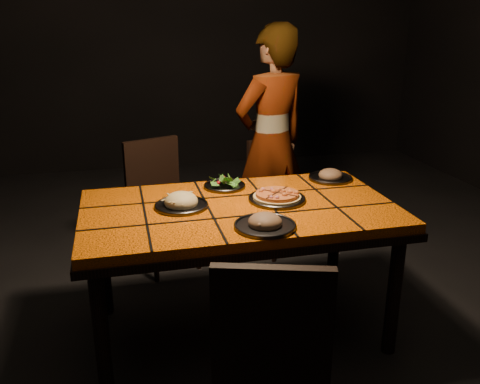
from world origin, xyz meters
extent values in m
cube|color=black|center=(0.00, 0.00, -0.02)|extent=(6.00, 7.00, 0.04)
cube|color=black|center=(0.00, 3.50, 1.50)|extent=(6.00, 0.04, 3.00)
cube|color=orange|center=(0.00, 0.00, 0.72)|extent=(1.60, 0.90, 0.05)
cube|color=black|center=(0.00, 0.00, 0.68)|extent=(1.62, 0.92, 0.04)
cylinder|color=black|center=(-0.72, -0.37, 0.33)|extent=(0.07, 0.07, 0.66)
cylinder|color=black|center=(0.72, -0.37, 0.33)|extent=(0.07, 0.07, 0.66)
cylinder|color=black|center=(-0.72, 0.37, 0.33)|extent=(0.07, 0.07, 0.66)
cylinder|color=black|center=(0.72, 0.37, 0.33)|extent=(0.07, 0.07, 0.66)
cube|color=black|center=(-0.07, -0.81, 0.44)|extent=(0.52, 0.52, 0.04)
cube|color=black|center=(-0.13, -0.99, 0.68)|extent=(0.40, 0.16, 0.45)
cylinder|color=black|center=(0.14, -0.71, 0.21)|extent=(0.04, 0.04, 0.42)
cylinder|color=black|center=(-0.18, -0.61, 0.21)|extent=(0.04, 0.04, 0.42)
cube|color=black|center=(-0.31, 0.89, 0.43)|extent=(0.51, 0.51, 0.04)
cube|color=black|center=(-0.37, 1.06, 0.67)|extent=(0.39, 0.18, 0.44)
cylinder|color=black|center=(-0.40, 0.68, 0.20)|extent=(0.03, 0.03, 0.41)
cylinder|color=black|center=(-0.10, 0.79, 0.20)|extent=(0.03, 0.03, 0.41)
cylinder|color=black|center=(-0.51, 0.99, 0.20)|extent=(0.03, 0.03, 0.41)
cylinder|color=black|center=(-0.21, 1.10, 0.20)|extent=(0.03, 0.03, 0.41)
cube|color=black|center=(0.55, 0.96, 0.40)|extent=(0.46, 0.46, 0.04)
cube|color=black|center=(0.51, 1.12, 0.62)|extent=(0.37, 0.13, 0.41)
cylinder|color=black|center=(0.45, 0.77, 0.19)|extent=(0.03, 0.03, 0.38)
cylinder|color=black|center=(0.74, 0.85, 0.19)|extent=(0.03, 0.03, 0.38)
cylinder|color=black|center=(0.36, 1.06, 0.19)|extent=(0.03, 0.03, 0.38)
cylinder|color=black|center=(0.66, 1.15, 0.19)|extent=(0.03, 0.03, 0.38)
imported|color=brown|center=(0.48, 1.00, 0.82)|extent=(0.70, 0.59, 1.65)
cylinder|color=#3B3B40|center=(0.21, 0.03, 0.76)|extent=(0.30, 0.30, 0.01)
torus|color=#3B3B40|center=(0.21, 0.03, 0.76)|extent=(0.30, 0.30, 0.01)
cylinder|color=tan|center=(0.21, 0.03, 0.77)|extent=(0.36, 0.36, 0.01)
cylinder|color=#CA7434|center=(0.21, 0.03, 0.78)|extent=(0.32, 0.32, 0.02)
cylinder|color=#3B3B40|center=(-0.29, 0.05, 0.76)|extent=(0.27, 0.27, 0.01)
torus|color=#3B3B40|center=(-0.29, 0.05, 0.76)|extent=(0.28, 0.28, 0.01)
ellipsoid|color=#C9B284|center=(-0.29, 0.05, 0.78)|extent=(0.16, 0.16, 0.09)
cylinder|color=#3B3B40|center=(-0.01, 0.31, 0.76)|extent=(0.24, 0.24, 0.01)
torus|color=#3B3B40|center=(-0.01, 0.31, 0.76)|extent=(0.24, 0.24, 0.01)
cylinder|color=#3B3B40|center=(0.05, -0.31, 0.76)|extent=(0.29, 0.29, 0.01)
torus|color=#3B3B40|center=(0.05, -0.31, 0.76)|extent=(0.29, 0.29, 0.01)
ellipsoid|color=brown|center=(0.05, -0.31, 0.79)|extent=(0.17, 0.17, 0.10)
cylinder|color=#3B3B40|center=(0.64, 0.31, 0.76)|extent=(0.26, 0.26, 0.01)
torus|color=#3B3B40|center=(0.64, 0.31, 0.76)|extent=(0.26, 0.26, 0.01)
ellipsoid|color=brown|center=(0.64, 0.31, 0.78)|extent=(0.16, 0.16, 0.09)
camera|label=1|loc=(-0.58, -2.39, 1.67)|focal=38.00mm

